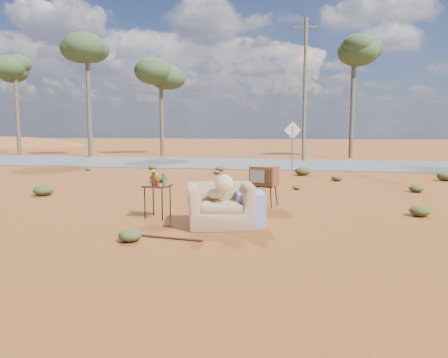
# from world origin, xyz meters

# --- Properties ---
(ground) EXTENTS (140.00, 140.00, 0.00)m
(ground) POSITION_xyz_m (0.00, 0.00, 0.00)
(ground) COLOR brown
(ground) RESTS_ON ground
(highway) EXTENTS (140.00, 7.00, 0.04)m
(highway) POSITION_xyz_m (0.00, 15.00, 0.02)
(highway) COLOR #565659
(highway) RESTS_ON ground
(dirt_mound) EXTENTS (26.00, 18.00, 2.00)m
(dirt_mound) POSITION_xyz_m (-30.00, 34.00, 0.00)
(dirt_mound) COLOR #9A5425
(dirt_mound) RESTS_ON ground
(armchair) EXTENTS (1.61, 1.27, 1.10)m
(armchair) POSITION_xyz_m (0.54, 0.17, 0.52)
(armchair) COLOR #977452
(armchair) RESTS_ON ground
(tv_unit) EXTENTS (0.71, 0.63, 0.97)m
(tv_unit) POSITION_xyz_m (1.07, 2.52, 0.72)
(tv_unit) COLOR black
(tv_unit) RESTS_ON ground
(side_table) EXTENTS (0.55, 0.55, 1.00)m
(side_table) POSITION_xyz_m (-1.03, 0.63, 0.73)
(side_table) COLOR #342013
(side_table) RESTS_ON ground
(rusty_bar) EXTENTS (1.56, 0.29, 0.04)m
(rusty_bar) POSITION_xyz_m (-0.41, -1.01, 0.02)
(rusty_bar) COLOR #491D13
(rusty_bar) RESTS_ON ground
(road_sign) EXTENTS (0.78, 0.06, 2.19)m
(road_sign) POSITION_xyz_m (1.50, 12.00, 1.50)
(road_sign) COLOR brown
(road_sign) RESTS_ON ground
(eucalyptus_far_left) EXTENTS (3.20, 3.20, 7.10)m
(eucalyptus_far_left) POSITION_xyz_m (-18.00, 20.00, 5.94)
(eucalyptus_far_left) COLOR brown
(eucalyptus_far_left) RESTS_ON ground
(eucalyptus_left) EXTENTS (3.20, 3.20, 8.10)m
(eucalyptus_left) POSITION_xyz_m (-12.00, 19.00, 6.92)
(eucalyptus_left) COLOR brown
(eucalyptus_left) RESTS_ON ground
(eucalyptus_near_left) EXTENTS (3.20, 3.20, 6.60)m
(eucalyptus_near_left) POSITION_xyz_m (-8.00, 22.00, 5.45)
(eucalyptus_near_left) COLOR brown
(eucalyptus_near_left) RESTS_ON ground
(eucalyptus_center) EXTENTS (3.20, 3.20, 7.60)m
(eucalyptus_center) POSITION_xyz_m (5.00, 21.00, 6.43)
(eucalyptus_center) COLOR brown
(eucalyptus_center) RESTS_ON ground
(utility_pole_center) EXTENTS (1.40, 0.20, 8.00)m
(utility_pole_center) POSITION_xyz_m (2.00, 17.50, 4.15)
(utility_pole_center) COLOR brown
(utility_pole_center) RESTS_ON ground
(scrub_patch) EXTENTS (17.49, 8.07, 0.33)m
(scrub_patch) POSITION_xyz_m (-0.82, 4.41, 0.14)
(scrub_patch) COLOR #445224
(scrub_patch) RESTS_ON ground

